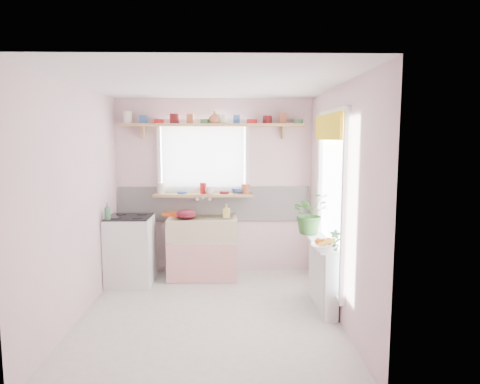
{
  "coord_description": "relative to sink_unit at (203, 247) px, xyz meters",
  "views": [
    {
      "loc": [
        0.25,
        -4.53,
        1.94
      ],
      "look_at": [
        0.35,
        0.55,
        1.3
      ],
      "focal_mm": 32.0,
      "sensor_mm": 36.0,
      "label": 1
    }
  ],
  "objects": [
    {
      "name": "herb_pot",
      "position": [
        1.48,
        -1.49,
        0.45
      ],
      "size": [
        0.13,
        0.1,
        0.22
      ],
      "primitive_type": "imported",
      "rotation": [
        0.0,
        0.0,
        -0.21
      ],
      "color": "#265F2A",
      "rests_on": "radiator_ledge"
    },
    {
      "name": "dish_tray",
      "position": [
        -0.35,
        0.21,
        0.44
      ],
      "size": [
        0.46,
        0.4,
        0.04
      ],
      "primitive_type": "cube",
      "rotation": [
        0.0,
        0.0,
        -0.28
      ],
      "color": "#FD5D16",
      "rests_on": "sink_unit"
    },
    {
      "name": "fruit",
      "position": [
        1.37,
        -1.49,
        0.43
      ],
      "size": [
        0.2,
        0.14,
        0.1
      ],
      "color": "#E85B13",
      "rests_on": "fruit_bowl"
    },
    {
      "name": "shelf_crockery",
      "position": [
        0.11,
        0.18,
        1.76
      ],
      "size": [
        2.47,
        0.11,
        0.12
      ],
      "color": "silver",
      "rests_on": "pine_shelf"
    },
    {
      "name": "cooker_bottle",
      "position": [
        -1.17,
        -0.46,
        0.59
      ],
      "size": [
        0.08,
        0.09,
        0.21
      ],
      "primitive_type": "imported",
      "rotation": [
        0.0,
        0.0,
        0.02
      ],
      "color": "#3F7F54",
      "rests_on": "cooker"
    },
    {
      "name": "room",
      "position": [
        0.81,
        -0.43,
        0.94
      ],
      "size": [
        3.2,
        3.2,
        3.2
      ],
      "color": "silver",
      "rests_on": "ground"
    },
    {
      "name": "jade_plant",
      "position": [
        1.36,
        -0.69,
        0.6
      ],
      "size": [
        0.57,
        0.53,
        0.52
      ],
      "primitive_type": "imported",
      "rotation": [
        0.0,
        0.0,
        0.32
      ],
      "color": "#346528",
      "rests_on": "radiator_ledge"
    },
    {
      "name": "cooker",
      "position": [
        -0.95,
        -0.24,
        0.03
      ],
      "size": [
        0.58,
        0.58,
        0.93
      ],
      "color": "white",
      "rests_on": "ground"
    },
    {
      "name": "radiator_ledge",
      "position": [
        1.45,
        -1.09,
        -0.03
      ],
      "size": [
        0.22,
        0.95,
        0.78
      ],
      "color": "white",
      "rests_on": "ground"
    },
    {
      "name": "windowsill",
      "position": [
        -0.0,
        0.19,
        0.71
      ],
      "size": [
        1.4,
        0.22,
        0.04
      ],
      "primitive_type": "cube",
      "color": "tan",
      "rests_on": "room"
    },
    {
      "name": "fruit_bowl",
      "position": [
        1.36,
        -1.49,
        0.38
      ],
      "size": [
        0.31,
        0.31,
        0.07
      ],
      "primitive_type": "imported",
      "rotation": [
        0.0,
        0.0,
        -0.17
      ],
      "color": "white",
      "rests_on": "radiator_ledge"
    },
    {
      "name": "shelf_vase",
      "position": [
        0.17,
        0.12,
        1.79
      ],
      "size": [
        0.18,
        0.18,
        0.17
      ],
      "primitive_type": "imported",
      "rotation": [
        0.0,
        0.0,
        0.13
      ],
      "color": "#B76638",
      "rests_on": "pine_shelf"
    },
    {
      "name": "sill_cup",
      "position": [
        0.09,
        0.13,
        0.78
      ],
      "size": [
        0.15,
        0.15,
        0.1
      ],
      "primitive_type": "imported",
      "rotation": [
        0.0,
        0.0,
        -0.22
      ],
      "color": "#F2E2D1",
      "rests_on": "windowsill"
    },
    {
      "name": "sink_unit",
      "position": [
        0.0,
        0.0,
        0.0
      ],
      "size": [
        0.95,
        0.65,
        1.11
      ],
      "color": "white",
      "rests_on": "ground"
    },
    {
      "name": "colander",
      "position": [
        -0.21,
        -0.08,
        0.48
      ],
      "size": [
        0.35,
        0.35,
        0.13
      ],
      "primitive_type": "ellipsoid",
      "rotation": [
        0.0,
        0.0,
        -0.29
      ],
      "color": "#560E1B",
      "rests_on": "sink_unit"
    },
    {
      "name": "sill_crockery",
      "position": [
        -0.0,
        0.19,
        0.78
      ],
      "size": [
        1.35,
        0.11,
        0.12
      ],
      "color": "silver",
      "rests_on": "windowsill"
    },
    {
      "name": "sill_bowl",
      "position": [
        0.51,
        0.25,
        0.76
      ],
      "size": [
        0.28,
        0.28,
        0.07
      ],
      "primitive_type": "imported",
      "rotation": [
        0.0,
        0.0,
        -0.34
      ],
      "color": "#3653B2",
      "rests_on": "windowsill"
    },
    {
      "name": "soap_bottle_sink",
      "position": [
        0.33,
        -0.01,
        0.51
      ],
      "size": [
        0.1,
        0.1,
        0.19
      ],
      "primitive_type": "imported",
      "rotation": [
        0.0,
        0.0,
        -0.23
      ],
      "color": "#D9C360",
      "rests_on": "sink_unit"
    },
    {
      "name": "pine_shelf",
      "position": [
        0.15,
        0.18,
        1.69
      ],
      "size": [
        2.52,
        0.24,
        0.04
      ],
      "primitive_type": "cube",
      "color": "tan",
      "rests_on": "room"
    }
  ]
}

